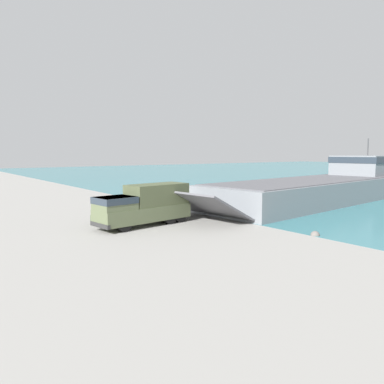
% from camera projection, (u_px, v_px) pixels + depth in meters
% --- Properties ---
extents(ground_plane, '(240.00, 240.00, 0.00)m').
position_uv_depth(ground_plane, '(163.00, 216.00, 33.77)').
color(ground_plane, gray).
extents(landing_craft, '(12.02, 40.42, 7.70)m').
position_uv_depth(landing_craft, '(332.00, 184.00, 46.00)').
color(landing_craft, gray).
rests_on(landing_craft, ground_plane).
extents(military_truck, '(3.31, 8.19, 3.21)m').
position_uv_depth(military_truck, '(145.00, 205.00, 29.39)').
color(military_truck, '#566042').
rests_on(military_truck, ground_plane).
extents(soldier_on_ramp, '(0.50, 0.42, 1.77)m').
position_uv_depth(soldier_on_ramp, '(129.00, 207.00, 32.51)').
color(soldier_on_ramp, '#4C4738').
rests_on(soldier_on_ramp, ground_plane).
extents(moored_boat_b, '(5.43, 8.73, 1.50)m').
position_uv_depth(moored_boat_b, '(355.00, 176.00, 82.43)').
color(moored_boat_b, navy).
rests_on(moored_boat_b, ground_plane).
extents(mooring_bollard, '(0.27, 0.27, 0.86)m').
position_uv_depth(mooring_bollard, '(176.00, 206.00, 36.95)').
color(mooring_bollard, '#333338').
rests_on(mooring_bollard, ground_plane).
extents(cargo_crate, '(1.01, 1.10, 0.75)m').
position_uv_depth(cargo_crate, '(98.00, 220.00, 30.01)').
color(cargo_crate, '#3D4C33').
rests_on(cargo_crate, ground_plane).
extents(shoreline_rock_a, '(0.82, 0.82, 0.82)m').
position_uv_depth(shoreline_rock_a, '(152.00, 204.00, 41.71)').
color(shoreline_rock_a, gray).
rests_on(shoreline_rock_a, ground_plane).
extents(shoreline_rock_b, '(0.63, 0.63, 0.63)m').
position_uv_depth(shoreline_rock_b, '(315.00, 236.00, 25.93)').
color(shoreline_rock_b, '#66605B').
rests_on(shoreline_rock_b, ground_plane).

